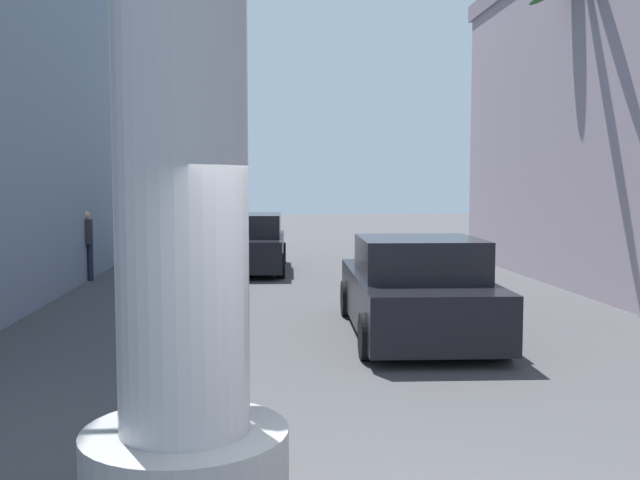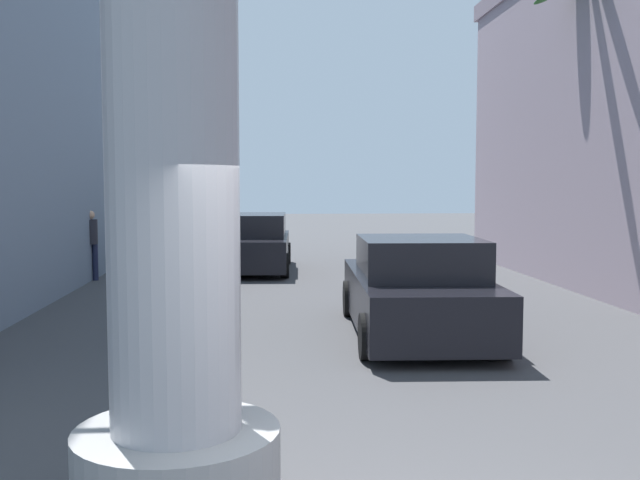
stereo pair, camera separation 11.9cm
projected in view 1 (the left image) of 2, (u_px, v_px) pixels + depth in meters
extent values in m
plane|color=#424244|center=(301.00, 306.00, 13.87)|extent=(86.04, 86.04, 0.00)
cylinder|color=gray|center=(186.00, 479.00, 4.91)|extent=(1.42, 1.42, 0.70)
cylinder|color=black|center=(348.00, 298.00, 12.85)|extent=(0.25, 0.65, 0.64)
cylinder|color=black|center=(449.00, 298.00, 12.93)|extent=(0.25, 0.65, 0.64)
cylinder|color=black|center=(368.00, 336.00, 9.64)|extent=(0.25, 0.65, 0.64)
cylinder|color=black|center=(502.00, 335.00, 9.72)|extent=(0.25, 0.65, 0.64)
cube|color=black|center=(414.00, 299.00, 11.27)|extent=(2.13, 4.68, 0.80)
cube|color=black|center=(419.00, 257.00, 10.87)|extent=(1.87, 2.01, 0.60)
cylinder|color=black|center=(220.00, 254.00, 21.10)|extent=(0.25, 0.65, 0.64)
cylinder|color=black|center=(282.00, 253.00, 21.18)|extent=(0.25, 0.65, 0.64)
cylinder|color=black|center=(207.00, 266.00, 17.92)|extent=(0.25, 0.65, 0.64)
cylinder|color=black|center=(281.00, 266.00, 18.00)|extent=(0.25, 0.65, 0.64)
cube|color=black|center=(248.00, 250.00, 19.53)|extent=(2.15, 4.64, 0.80)
cube|color=black|center=(248.00, 225.00, 19.48)|extent=(1.90, 2.59, 0.60)
cylinder|color=brown|center=(594.00, 136.00, 15.26)|extent=(0.38, 0.52, 6.83)
cylinder|color=#1E233F|center=(90.00, 262.00, 17.52)|extent=(0.14, 0.14, 0.91)
cylinder|color=#1E233F|center=(82.00, 263.00, 17.40)|extent=(0.14, 0.14, 0.91)
cylinder|color=#26262D|center=(86.00, 232.00, 17.40)|extent=(0.47, 0.47, 0.60)
sphere|color=tan|center=(85.00, 215.00, 17.36)|extent=(0.22, 0.22, 0.22)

